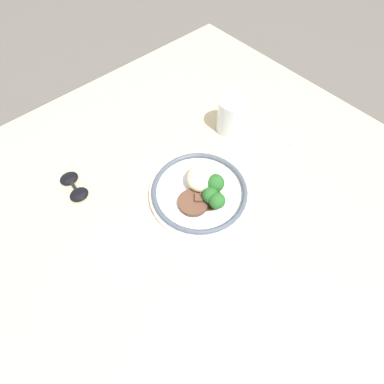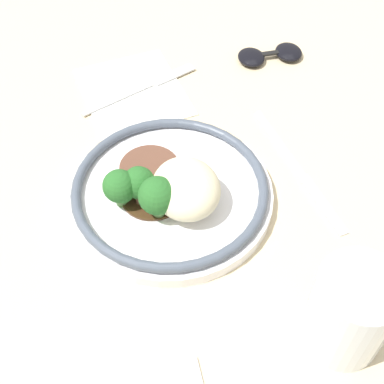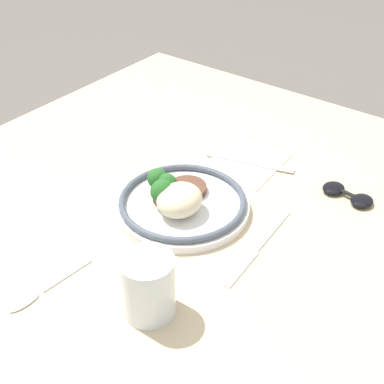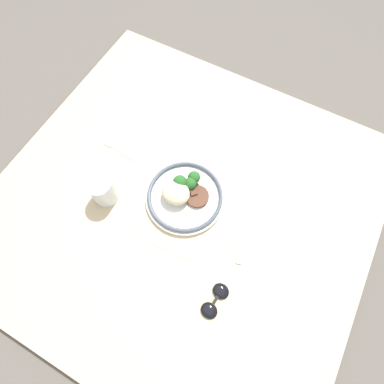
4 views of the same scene
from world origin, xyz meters
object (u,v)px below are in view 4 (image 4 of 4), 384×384
object	(u,v)px
knife	(154,243)
plate	(185,195)
spoon	(113,147)
juice_glass	(103,190)
fork	(242,239)
sunglasses	(215,301)

from	to	relation	value
knife	plate	bearing A→B (deg)	-97.07
plate	spoon	bearing A→B (deg)	-8.13
plate	spoon	distance (m)	0.31
juice_glass	fork	bearing A→B (deg)	-169.95
spoon	sunglasses	bearing A→B (deg)	157.78
knife	sunglasses	size ratio (longest dim) A/B	2.14
plate	spoon	world-z (taller)	plate
plate	fork	bearing A→B (deg)	170.22
knife	sunglasses	world-z (taller)	sunglasses
spoon	sunglasses	size ratio (longest dim) A/B	1.45
juice_glass	sunglasses	bearing A→B (deg)	165.29
plate	juice_glass	size ratio (longest dim) A/B	2.45
juice_glass	knife	world-z (taller)	juice_glass
juice_glass	fork	distance (m)	0.44
plate	sunglasses	world-z (taller)	plate
fork	plate	bearing A→B (deg)	-116.91
spoon	sunglasses	world-z (taller)	sunglasses
juice_glass	knife	xyz separation A→B (m)	(-0.21, 0.06, -0.04)
fork	knife	world-z (taller)	fork
sunglasses	fork	bearing A→B (deg)	-82.22
juice_glass	fork	world-z (taller)	juice_glass
knife	sunglasses	xyz separation A→B (m)	(-0.23, 0.06, 0.01)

